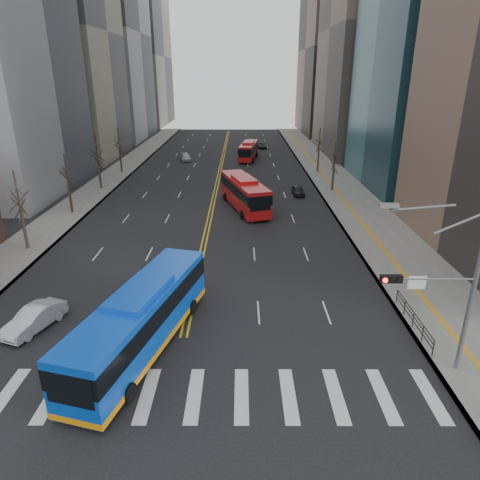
% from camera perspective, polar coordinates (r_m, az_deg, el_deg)
% --- Properties ---
extents(ground, '(220.00, 220.00, 0.00)m').
position_cam_1_polar(ground, '(23.04, -9.20, -19.73)').
color(ground, black).
extents(sidewalk_right, '(7.00, 130.00, 0.15)m').
position_cam_1_polar(sidewalk_right, '(65.40, 12.60, 7.56)').
color(sidewalk_right, gray).
rests_on(sidewalk_right, ground).
extents(sidewalk_left, '(5.00, 130.00, 0.15)m').
position_cam_1_polar(sidewalk_left, '(66.95, -17.41, 7.41)').
color(sidewalk_left, gray).
rests_on(sidewalk_left, ground).
extents(crosswalk, '(26.70, 4.00, 0.01)m').
position_cam_1_polar(crosswalk, '(23.04, -9.20, -19.72)').
color(crosswalk, silver).
rests_on(crosswalk, ground).
extents(centerline, '(0.55, 100.00, 0.01)m').
position_cam_1_polar(centerline, '(73.75, -2.63, 9.51)').
color(centerline, gold).
rests_on(centerline, ground).
extents(office_towers, '(83.00, 134.00, 58.00)m').
position_cam_1_polar(office_towers, '(86.15, -2.38, 27.20)').
color(office_towers, '#939396').
rests_on(office_towers, ground).
extents(signal_mast, '(5.37, 0.37, 9.39)m').
position_cam_1_polar(signal_mast, '(23.95, 25.62, -6.09)').
color(signal_mast, gray).
rests_on(signal_mast, ground).
extents(pedestrian_railing, '(0.06, 6.06, 1.02)m').
position_cam_1_polar(pedestrian_railing, '(29.20, 22.13, -9.55)').
color(pedestrian_railing, black).
rests_on(pedestrian_railing, sidewalk_right).
extents(street_trees, '(35.20, 47.20, 7.60)m').
position_cam_1_polar(street_trees, '(53.73, -11.52, 9.98)').
color(street_trees, '#2D241B').
rests_on(street_trees, ground).
extents(blue_bus, '(6.18, 13.57, 3.84)m').
position_cam_1_polar(blue_bus, '(25.47, -12.97, -10.02)').
color(blue_bus, blue).
rests_on(blue_bus, ground).
extents(red_bus_near, '(5.98, 12.18, 3.75)m').
position_cam_1_polar(red_bus_near, '(50.69, 0.56, 6.49)').
color(red_bus_near, '#B51313').
rests_on(red_bus_near, ground).
extents(red_bus_far, '(3.94, 10.70, 3.34)m').
position_cam_1_polar(red_bus_far, '(81.37, 1.15, 11.97)').
color(red_bus_far, '#B51313').
rests_on(red_bus_far, ground).
extents(car_white, '(2.94, 4.59, 1.43)m').
position_cam_1_polar(car_white, '(30.12, -25.74, -9.41)').
color(car_white, silver).
rests_on(car_white, ground).
extents(car_dark_mid, '(1.54, 3.63, 1.23)m').
position_cam_1_polar(car_dark_mid, '(57.42, 7.75, 6.56)').
color(car_dark_mid, black).
rests_on(car_dark_mid, ground).
extents(car_silver, '(2.66, 4.58, 1.25)m').
position_cam_1_polar(car_silver, '(81.02, -7.29, 10.88)').
color(car_silver, '#9E9FA3').
rests_on(car_silver, ground).
extents(car_dark_far, '(2.12, 4.19, 1.14)m').
position_cam_1_polar(car_dark_far, '(94.73, 2.97, 12.48)').
color(car_dark_far, black).
rests_on(car_dark_far, ground).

